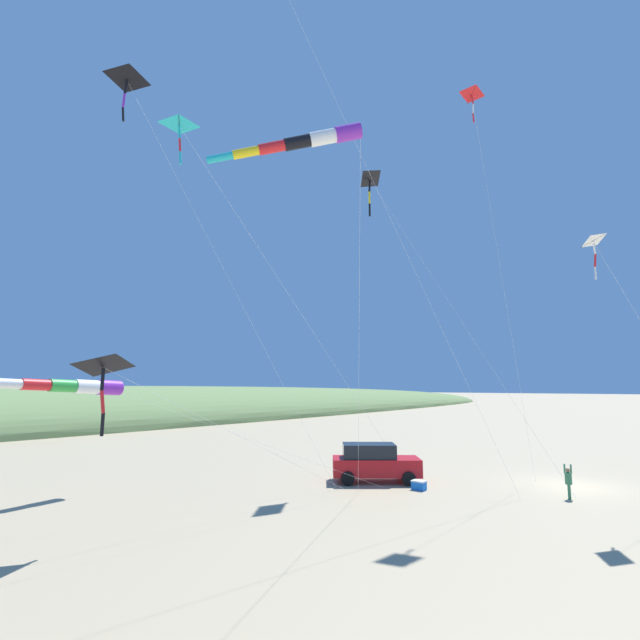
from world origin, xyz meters
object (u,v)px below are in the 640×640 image
(person_child_green_jacket, at_px, (568,480))
(kite_delta_green_low_center, at_px, (472,97))
(kite_delta_yellow_midlevel, at_px, (369,180))
(kite_delta_red_high_left, at_px, (593,242))
(kite_delta_orange_high_right, at_px, (103,366))
(parked_car, at_px, (374,462))
(kite_windsock_rainbow_low_near, at_px, (71,386))
(kite_delta_long_streamer_right, at_px, (181,127))
(kite_delta_small_distant, at_px, (127,81))
(kite_windsock_black_fish_shape, at_px, (306,141))
(cooler_box, at_px, (419,485))

(person_child_green_jacket, bearing_deg, kite_delta_green_low_center, -178.03)
(person_child_green_jacket, bearing_deg, kite_delta_yellow_midlevel, -177.77)
(kite_delta_red_high_left, distance_m, kite_delta_orange_high_right, 19.26)
(parked_car, relative_size, kite_delta_green_low_center, 0.22)
(kite_windsock_rainbow_low_near, distance_m, kite_delta_yellow_midlevel, 19.38)
(parked_car, distance_m, kite_delta_orange_high_right, 13.94)
(parked_car, bearing_deg, kite_delta_long_streamer_right, -96.11)
(parked_car, height_order, kite_delta_small_distant, kite_delta_small_distant)
(kite_delta_long_streamer_right, bearing_deg, kite_delta_green_low_center, 64.96)
(kite_delta_red_high_left, height_order, kite_windsock_rainbow_low_near, kite_delta_red_high_left)
(kite_delta_orange_high_right, bearing_deg, kite_delta_long_streamer_right, 81.88)
(kite_windsock_rainbow_low_near, relative_size, kite_windsock_black_fish_shape, 1.16)
(person_child_green_jacket, distance_m, kite_delta_green_low_center, 19.26)
(kite_windsock_black_fish_shape, distance_m, kite_delta_green_low_center, 14.78)
(kite_delta_orange_high_right, bearing_deg, kite_delta_yellow_midlevel, 89.39)
(kite_delta_orange_high_right, distance_m, kite_delta_long_streamer_right, 9.31)
(kite_delta_red_high_left, height_order, kite_delta_long_streamer_right, kite_delta_long_streamer_right)
(kite_delta_red_high_left, relative_size, kite_windsock_rainbow_low_near, 0.80)
(cooler_box, distance_m, kite_delta_orange_high_right, 14.52)
(person_child_green_jacket, height_order, kite_windsock_rainbow_low_near, kite_windsock_rainbow_low_near)
(kite_delta_yellow_midlevel, bearing_deg, kite_windsock_rainbow_low_near, -116.46)
(kite_delta_orange_high_right, relative_size, kite_windsock_rainbow_low_near, 0.79)
(kite_delta_long_streamer_right, bearing_deg, kite_delta_small_distant, 174.93)
(parked_car, distance_m, kite_windsock_black_fish_shape, 15.83)
(cooler_box, xyz_separation_m, kite_delta_yellow_midlevel, (-3.90, 2.17, 16.75))
(cooler_box, bearing_deg, kite_delta_green_low_center, 45.09)
(cooler_box, bearing_deg, person_child_green_jacket, 24.10)
(kite_delta_red_high_left, bearing_deg, kite_windsock_black_fish_shape, -115.14)
(cooler_box, xyz_separation_m, kite_delta_green_low_center, (2.43, 2.44, 19.53))
(kite_delta_red_high_left, bearing_deg, kite_delta_small_distant, -144.93)
(kite_delta_red_high_left, height_order, kite_delta_green_low_center, kite_delta_green_low_center)
(kite_delta_orange_high_right, height_order, kite_delta_green_low_center, kite_delta_green_low_center)
(kite_delta_orange_high_right, bearing_deg, kite_delta_green_low_center, 67.16)
(kite_windsock_rainbow_low_near, bearing_deg, kite_delta_yellow_midlevel, 63.54)
(kite_delta_red_high_left, relative_size, kite_windsock_black_fish_shape, 0.93)
(kite_windsock_rainbow_low_near, bearing_deg, kite_windsock_black_fish_shape, 5.08)
(kite_delta_orange_high_right, bearing_deg, kite_windsock_rainbow_low_near, 165.56)
(kite_delta_long_streamer_right, relative_size, kite_delta_small_distant, 0.75)
(parked_car, xyz_separation_m, kite_delta_red_high_left, (10.09, 1.32, 9.64))
(kite_windsock_rainbow_low_near, relative_size, kite_delta_green_low_center, 0.73)
(kite_delta_orange_high_right, xyz_separation_m, kite_delta_yellow_midlevel, (0.16, 15.14, 11.62))
(person_child_green_jacket, xyz_separation_m, kite_delta_orange_high_right, (-9.75, -15.51, 4.58))
(person_child_green_jacket, relative_size, kite_windsock_black_fish_shape, 0.11)
(kite_delta_red_high_left, distance_m, kite_delta_small_distant, 22.21)
(kite_delta_red_high_left, bearing_deg, kite_windsock_rainbow_low_near, -144.77)
(cooler_box, bearing_deg, kite_windsock_black_fish_shape, -78.62)
(kite_delta_yellow_midlevel, bearing_deg, kite_delta_green_low_center, 2.37)
(kite_delta_red_high_left, bearing_deg, kite_delta_yellow_midlevel, 176.65)
(kite_windsock_rainbow_low_near, bearing_deg, kite_delta_green_low_center, 46.49)
(parked_car, relative_size, kite_windsock_black_fish_shape, 0.36)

